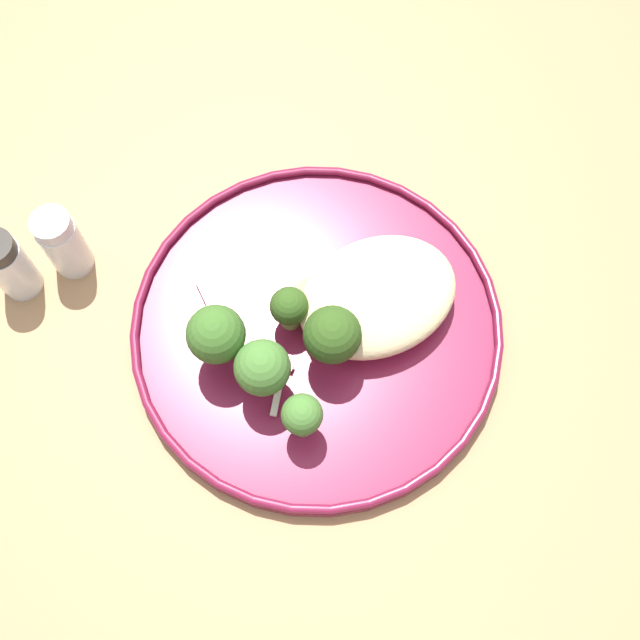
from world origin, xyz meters
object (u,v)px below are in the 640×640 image
object	(u,v)px
dinner_plate	(320,326)
broccoli_floret_front_edge	(336,334)
seared_scallop_left_edge	(323,339)
seared_scallop_rear_pale	(371,328)
seared_scallop_right_edge	(439,297)
salt_shaker	(63,243)
pepper_shaker	(9,265)
seared_scallop_tiny_bay	(396,265)
broccoli_floret_beside_noodles	(302,416)
broccoli_floret_split_head	(216,335)
broccoli_floret_right_tilted	(263,369)
broccoli_floret_center_pile	(289,308)
seared_scallop_front_small	(313,298)

from	to	relation	value
dinner_plate	broccoli_floret_front_edge	world-z (taller)	broccoli_floret_front_edge
seared_scallop_left_edge	seared_scallop_rear_pale	bearing A→B (deg)	167.68
seared_scallop_right_edge	salt_shaker	distance (m)	0.30
broccoli_floret_front_edge	pepper_shaker	size ratio (longest dim) A/B	0.93
seared_scallop_tiny_bay	salt_shaker	size ratio (longest dim) A/B	0.44
broccoli_floret_beside_noodles	salt_shaker	xyz separation A→B (m)	(0.11, -0.21, -0.01)
seared_scallop_right_edge	broccoli_floret_split_head	distance (m)	0.18
dinner_plate	broccoli_floret_split_head	xyz separation A→B (m)	(0.08, -0.01, 0.04)
seared_scallop_tiny_bay	broccoli_floret_right_tilted	size ratio (longest dim) A/B	0.48
pepper_shaker	broccoli_floret_split_head	bearing A→B (deg)	131.90
broccoli_floret_center_pile	pepper_shaker	size ratio (longest dim) A/B	0.66
seared_scallop_tiny_bay	seared_scallop_front_small	distance (m)	0.07
broccoli_floret_split_head	broccoli_floret_right_tilted	size ratio (longest dim) A/B	1.07
seared_scallop_right_edge	pepper_shaker	xyz separation A→B (m)	(0.29, -0.17, 0.01)
seared_scallop_front_small	broccoli_floret_beside_noodles	bearing A→B (deg)	59.57
seared_scallop_rear_pale	broccoli_floret_center_pile	world-z (taller)	broccoli_floret_center_pile
seared_scallop_front_small	seared_scallop_right_edge	xyz separation A→B (m)	(-0.09, 0.04, 0.00)
seared_scallop_left_edge	broccoli_floret_front_edge	size ratio (longest dim) A/B	0.46
broccoli_floret_right_tilted	pepper_shaker	bearing A→B (deg)	-50.68
broccoli_floret_right_tilted	salt_shaker	xyz separation A→B (m)	(0.10, -0.17, -0.02)
seared_scallop_right_edge	broccoli_floret_split_head	world-z (taller)	broccoli_floret_split_head
seared_scallop_front_small	broccoli_floret_split_head	size ratio (longest dim) A/B	0.50
seared_scallop_rear_pale	seared_scallop_left_edge	xyz separation A→B (m)	(0.04, -0.01, 0.00)
broccoli_floret_beside_noodles	pepper_shaker	world-z (taller)	pepper_shaker
dinner_plate	seared_scallop_tiny_bay	size ratio (longest dim) A/B	9.84
salt_shaker	pepper_shaker	world-z (taller)	same
broccoli_floret_front_edge	seared_scallop_rear_pale	bearing A→B (deg)	-175.96
seared_scallop_rear_pale	seared_scallop_front_small	xyz separation A→B (m)	(0.03, -0.04, -0.00)
seared_scallop_left_edge	salt_shaker	bearing A→B (deg)	-46.99
seared_scallop_rear_pale	pepper_shaker	xyz separation A→B (m)	(0.23, -0.17, 0.01)
salt_shaker	dinner_plate	bearing A→B (deg)	136.86
broccoli_floret_right_tilted	pepper_shaker	distance (m)	0.22
seared_scallop_front_small	broccoli_floret_front_edge	size ratio (longest dim) A/B	0.53
seared_scallop_left_edge	salt_shaker	xyz separation A→B (m)	(0.15, -0.16, 0.01)
dinner_plate	broccoli_floret_center_pile	size ratio (longest dim) A/B	6.56
broccoli_floret_front_edge	broccoli_floret_right_tilted	distance (m)	0.06
broccoli_floret_beside_noodles	broccoli_floret_front_edge	size ratio (longest dim) A/B	0.81
seared_scallop_tiny_bay	seared_scallop_left_edge	distance (m)	0.08
seared_scallop_right_edge	dinner_plate	bearing A→B (deg)	-15.29
seared_scallop_rear_pale	seared_scallop_left_edge	size ratio (longest dim) A/B	1.21
seared_scallop_left_edge	broccoli_floret_split_head	world-z (taller)	broccoli_floret_split_head
broccoli_floret_front_edge	broccoli_floret_center_pile	bearing A→B (deg)	-63.71
broccoli_floret_center_pile	pepper_shaker	distance (m)	0.22
dinner_plate	seared_scallop_tiny_bay	world-z (taller)	seared_scallop_tiny_bay
seared_scallop_right_edge	broccoli_floret_center_pile	xyz separation A→B (m)	(0.11, -0.04, 0.01)
seared_scallop_left_edge	pepper_shaker	bearing A→B (deg)	-39.59
seared_scallop_right_edge	salt_shaker	size ratio (longest dim) A/B	0.34
seared_scallop_rear_pale	broccoli_floret_right_tilted	xyz separation A→B (m)	(0.09, 0.00, 0.03)
salt_shaker	broccoli_floret_beside_noodles	bearing A→B (deg)	116.53
dinner_plate	broccoli_floret_split_head	size ratio (longest dim) A/B	4.41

